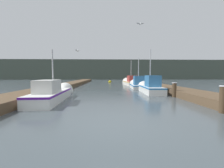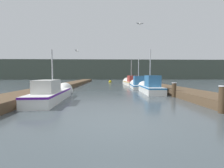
{
  "view_description": "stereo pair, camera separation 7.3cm",
  "coord_description": "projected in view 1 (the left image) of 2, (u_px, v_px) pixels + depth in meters",
  "views": [
    {
      "loc": [
        -0.4,
        -4.63,
        1.61
      ],
      "look_at": [
        0.21,
        12.56,
        0.56
      ],
      "focal_mm": 24.0,
      "sensor_mm": 36.0,
      "label": 1
    },
    {
      "loc": [
        -0.33,
        -4.64,
        1.61
      ],
      "look_at": [
        0.21,
        12.56,
        0.56
      ],
      "focal_mm": 24.0,
      "sensor_mm": 36.0,
      "label": 2
    }
  ],
  "objects": [
    {
      "name": "ground_plane",
      "position": [
        120.0,
        126.0,
        4.74
      ],
      "size": [
        200.0,
        200.0,
        0.0
      ],
      "color": "#424C51"
    },
    {
      "name": "dock_left",
      "position": [
        68.0,
        85.0,
        20.48
      ],
      "size": [
        2.24,
        40.0,
        0.47
      ],
      "color": "brown",
      "rests_on": "ground_plane"
    },
    {
      "name": "dock_right",
      "position": [
        150.0,
        85.0,
        20.88
      ],
      "size": [
        2.24,
        40.0,
        0.47
      ],
      "color": "brown",
      "rests_on": "ground_plane"
    },
    {
      "name": "distant_shore_ridge",
      "position": [
        108.0,
        70.0,
        59.57
      ],
      "size": [
        120.0,
        16.0,
        6.93
      ],
      "color": "#424C42",
      "rests_on": "ground_plane"
    },
    {
      "name": "fishing_boat_0",
      "position": [
        55.0,
        93.0,
        9.73
      ],
      "size": [
        1.64,
        6.22,
        3.54
      ],
      "rotation": [
        0.0,
        0.0,
        0.05
      ],
      "color": "silver",
      "rests_on": "ground_plane"
    },
    {
      "name": "fishing_boat_1",
      "position": [
        150.0,
        87.0,
        13.56
      ],
      "size": [
        1.53,
        5.03,
        4.27
      ],
      "rotation": [
        0.0,
        0.0,
        -0.03
      ],
      "color": "silver",
      "rests_on": "ground_plane"
    },
    {
      "name": "fishing_boat_2",
      "position": [
        138.0,
        85.0,
        18.41
      ],
      "size": [
        1.98,
        4.8,
        4.24
      ],
      "rotation": [
        0.0,
        0.0,
        -0.05
      ],
      "color": "silver",
      "rests_on": "ground_plane"
    },
    {
      "name": "fishing_boat_3",
      "position": [
        130.0,
        82.0,
        24.0
      ],
      "size": [
        2.13,
        5.73,
        4.52
      ],
      "rotation": [
        0.0,
        0.0,
        0.07
      ],
      "color": "silver",
      "rests_on": "ground_plane"
    },
    {
      "name": "mooring_piling_0",
      "position": [
        174.0,
        90.0,
        10.85
      ],
      "size": [
        0.34,
        0.34,
        1.06
      ],
      "color": "#473523",
      "rests_on": "ground_plane"
    },
    {
      "name": "mooring_piling_2",
      "position": [
        223.0,
        99.0,
        6.3
      ],
      "size": [
        0.29,
        0.29,
        1.17
      ],
      "color": "#473523",
      "rests_on": "ground_plane"
    },
    {
      "name": "channel_buoy",
      "position": [
        110.0,
        82.0,
        31.35
      ],
      "size": [
        0.61,
        0.61,
        1.11
      ],
      "color": "gold",
      "rests_on": "ground_plane"
    },
    {
      "name": "seagull_lead",
      "position": [
        140.0,
        24.0,
        11.28
      ],
      "size": [
        0.56,
        0.3,
        0.12
      ],
      "rotation": [
        0.0,
        0.0,
        0.19
      ],
      "color": "white"
    },
    {
      "name": "seagull_1",
      "position": [
        78.0,
        51.0,
        11.91
      ],
      "size": [
        0.38,
        0.53,
        0.12
      ],
      "rotation": [
        0.0,
        0.0,
        1.05
      ],
      "color": "white"
    }
  ]
}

